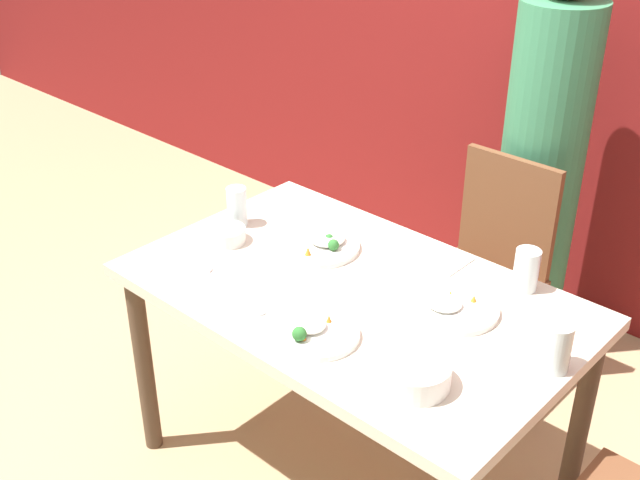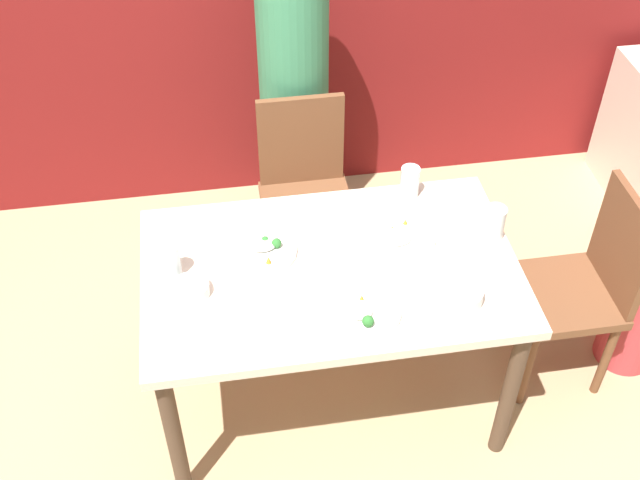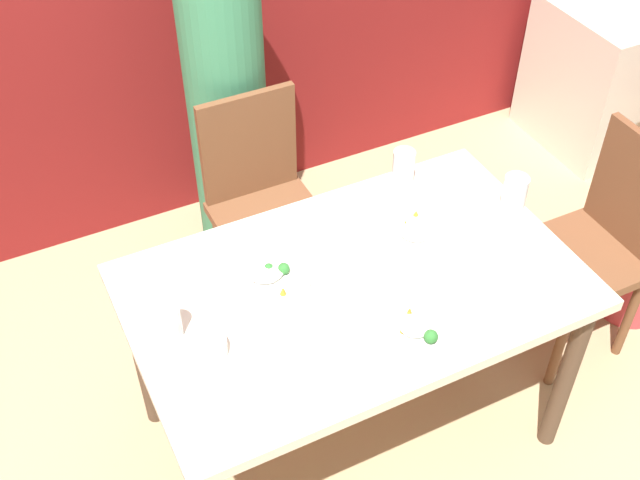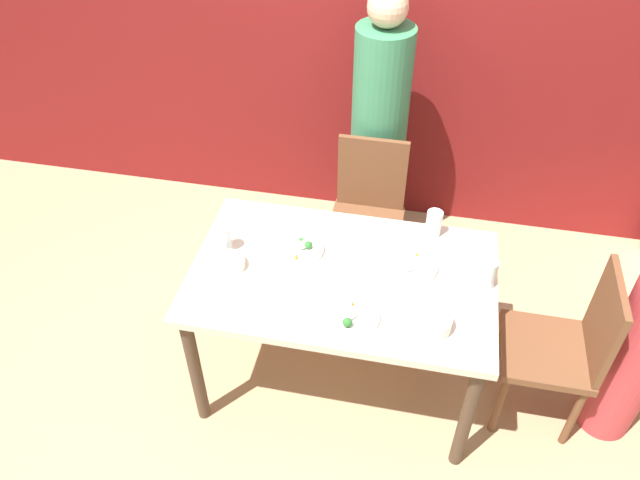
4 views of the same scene
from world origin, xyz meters
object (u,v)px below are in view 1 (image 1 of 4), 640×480
object	(u,v)px
bowl_curry	(415,373)
plate_rice_adult	(453,308)
chair_adult_spot	(486,269)
glass_water_tall	(237,207)
person_adult	(540,176)

from	to	relation	value
bowl_curry	plate_rice_adult	distance (m)	0.35
chair_adult_spot	plate_rice_adult	xyz separation A→B (m)	(0.27, -0.65, 0.27)
chair_adult_spot	plate_rice_adult	world-z (taller)	chair_adult_spot
bowl_curry	glass_water_tall	xyz separation A→B (m)	(-0.95, 0.28, 0.03)
bowl_curry	person_adult	bearing A→B (deg)	106.15
person_adult	chair_adult_spot	bearing A→B (deg)	-90.00
person_adult	plate_rice_adult	world-z (taller)	person_adult
bowl_curry	plate_rice_adult	xyz separation A→B (m)	(-0.11, 0.33, -0.02)
plate_rice_adult	glass_water_tall	world-z (taller)	glass_water_tall
person_adult	glass_water_tall	distance (m)	1.18
person_adult	bowl_curry	distance (m)	1.36
chair_adult_spot	plate_rice_adult	size ratio (longest dim) A/B	3.50
person_adult	glass_water_tall	bearing A→B (deg)	-118.90
chair_adult_spot	glass_water_tall	xyz separation A→B (m)	(-0.57, -0.70, 0.33)
chair_adult_spot	bowl_curry	bearing A→B (deg)	-68.89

